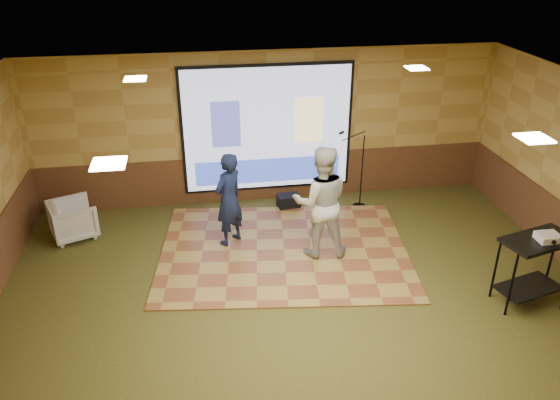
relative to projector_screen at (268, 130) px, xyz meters
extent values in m
plane|color=#2B3317|center=(0.00, -3.44, -1.47)|extent=(9.00, 9.00, 0.00)
cube|color=tan|center=(0.00, 0.06, 0.03)|extent=(9.00, 0.04, 3.00)
cube|color=silver|center=(0.00, -3.44, 1.53)|extent=(9.00, 7.00, 0.04)
cube|color=#53301B|center=(0.00, 0.04, -1.00)|extent=(9.00, 0.04, 0.95)
cube|color=black|center=(0.00, 0.01, 0.03)|extent=(3.32, 0.03, 2.52)
cube|color=#ACB5DA|center=(0.00, -0.02, 0.03)|extent=(3.20, 0.02, 2.40)
cube|color=#40408C|center=(-0.80, -0.03, 0.18)|extent=(0.55, 0.01, 0.90)
cube|color=#E3C683|center=(0.80, -0.03, 0.18)|extent=(0.55, 0.01, 0.90)
cube|color=#2F44B2|center=(0.00, -0.03, -0.82)|extent=(2.88, 0.01, 0.50)
cube|color=#F9E3BA|center=(-2.20, -1.64, 1.50)|extent=(0.32, 0.32, 0.02)
cube|color=#F9E3BA|center=(2.20, -1.64, 1.50)|extent=(0.32, 0.32, 0.02)
cube|color=#F9E3BA|center=(-2.20, -4.94, 1.50)|extent=(0.32, 0.32, 0.02)
cube|color=#F9E3BA|center=(2.20, -4.94, 1.50)|extent=(0.32, 0.32, 0.02)
cube|color=olive|center=(-0.01, -2.04, -1.46)|extent=(4.54, 3.68, 0.03)
imported|color=#121B3A|center=(-0.90, -1.63, -0.62)|extent=(0.71, 0.70, 1.66)
imported|color=beige|center=(0.56, -2.22, -0.48)|extent=(1.00, 0.82, 1.92)
cylinder|color=black|center=(2.84, -4.24, -0.95)|extent=(0.04, 0.04, 1.04)
cylinder|color=black|center=(2.84, -3.81, -0.95)|extent=(0.04, 0.04, 1.04)
cylinder|color=black|center=(3.72, -3.81, -0.95)|extent=(0.04, 0.04, 1.04)
cube|color=black|center=(3.28, -4.02, -0.41)|extent=(1.04, 0.55, 0.05)
cube|color=black|center=(3.28, -4.02, -1.20)|extent=(0.93, 0.49, 0.03)
cube|color=silver|center=(3.35, -4.08, -0.33)|extent=(0.30, 0.25, 0.10)
cylinder|color=black|center=(1.75, -0.62, -1.46)|extent=(0.26, 0.26, 0.02)
cylinder|color=black|center=(1.75, -0.62, -0.73)|extent=(0.02, 0.02, 1.49)
cylinder|color=black|center=(1.53, -0.62, 0.02)|extent=(0.47, 0.02, 0.19)
cylinder|color=black|center=(1.30, -0.62, 0.10)|extent=(0.11, 0.05, 0.08)
imported|color=gray|center=(-3.63, -0.95, -1.13)|extent=(0.97, 0.96, 0.69)
cube|color=black|center=(0.34, -0.44, -1.34)|extent=(0.46, 0.34, 0.27)
camera|label=1|loc=(-1.35, -9.93, 3.50)|focal=35.00mm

